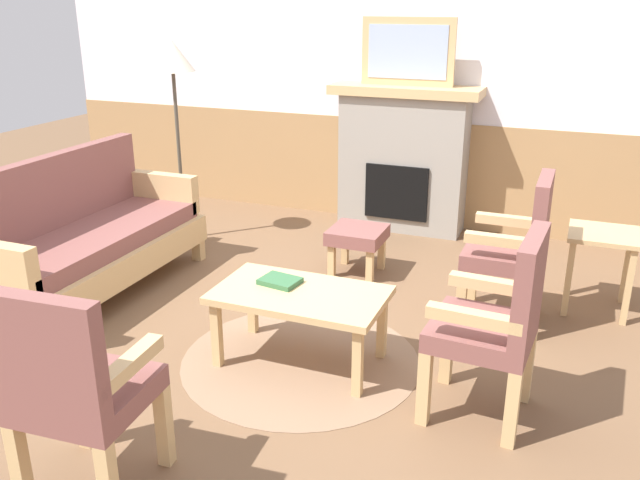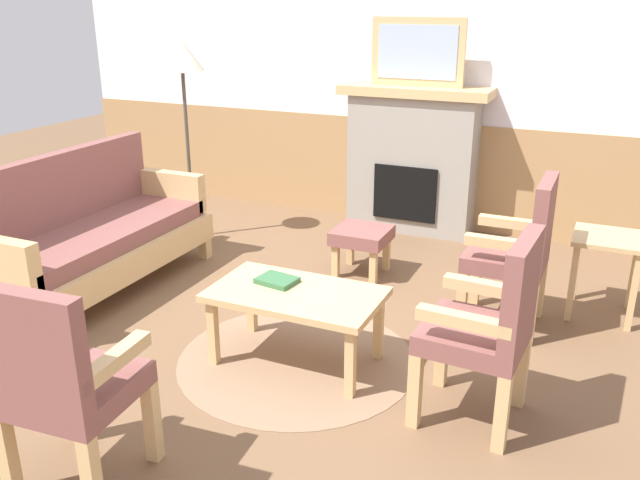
# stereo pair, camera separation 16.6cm
# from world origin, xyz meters

# --- Properties ---
(ground_plane) EXTENTS (14.00, 14.00, 0.00)m
(ground_plane) POSITION_xyz_m (0.00, 0.00, 0.00)
(ground_plane) COLOR brown
(wall_back) EXTENTS (7.20, 0.14, 2.70)m
(wall_back) POSITION_xyz_m (0.00, 2.60, 1.31)
(wall_back) COLOR white
(wall_back) RESTS_ON ground_plane
(fireplace) EXTENTS (1.30, 0.44, 1.28)m
(fireplace) POSITION_xyz_m (0.00, 2.35, 0.65)
(fireplace) COLOR gray
(fireplace) RESTS_ON ground_plane
(framed_picture) EXTENTS (0.80, 0.04, 0.56)m
(framed_picture) POSITION_xyz_m (0.00, 2.35, 1.56)
(framed_picture) COLOR tan
(framed_picture) RESTS_ON fireplace
(couch) EXTENTS (0.70, 1.80, 0.98)m
(couch) POSITION_xyz_m (-1.65, 0.13, 0.40)
(couch) COLOR tan
(couch) RESTS_ON ground_plane
(coffee_table) EXTENTS (0.96, 0.56, 0.44)m
(coffee_table) POSITION_xyz_m (0.10, -0.20, 0.39)
(coffee_table) COLOR tan
(coffee_table) RESTS_ON ground_plane
(round_rug) EXTENTS (1.39, 1.39, 0.01)m
(round_rug) POSITION_xyz_m (0.10, -0.20, 0.00)
(round_rug) COLOR #896B51
(round_rug) RESTS_ON ground_plane
(book_on_table) EXTENTS (0.24, 0.20, 0.03)m
(book_on_table) POSITION_xyz_m (-0.06, -0.13, 0.46)
(book_on_table) COLOR #33663D
(book_on_table) RESTS_ON coffee_table
(footstool) EXTENTS (0.40, 0.40, 0.36)m
(footstool) POSITION_xyz_m (-0.03, 1.18, 0.28)
(footstool) COLOR tan
(footstool) RESTS_ON ground_plane
(armchair_near_fireplace) EXTENTS (0.48, 0.48, 0.98)m
(armchair_near_fireplace) POSITION_xyz_m (1.16, 0.77, 0.54)
(armchair_near_fireplace) COLOR tan
(armchair_near_fireplace) RESTS_ON ground_plane
(armchair_by_window_left) EXTENTS (0.51, 0.51, 0.98)m
(armchair_by_window_left) POSITION_xyz_m (1.19, -0.33, 0.54)
(armchair_by_window_left) COLOR tan
(armchair_by_window_left) RESTS_ON ground_plane
(armchair_front_left) EXTENTS (0.51, 0.51, 0.98)m
(armchair_front_left) POSITION_xyz_m (-0.30, -1.55, 0.54)
(armchair_front_left) COLOR tan
(armchair_front_left) RESTS_ON ground_plane
(side_table) EXTENTS (0.44, 0.44, 0.55)m
(side_table) POSITION_xyz_m (1.67, 1.18, 0.43)
(side_table) COLOR tan
(side_table) RESTS_ON ground_plane
(floor_lamp_by_couch) EXTENTS (0.36, 0.36, 1.68)m
(floor_lamp_by_couch) POSITION_xyz_m (-1.68, 1.36, 1.45)
(floor_lamp_by_couch) COLOR #332D28
(floor_lamp_by_couch) RESTS_ON ground_plane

